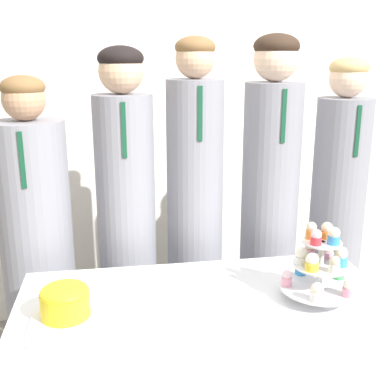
% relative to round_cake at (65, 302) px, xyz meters
% --- Properties ---
extents(wall_back, '(9.00, 0.06, 2.70)m').
position_rel_round_cake_xyz_m(wall_back, '(0.46, 1.38, 0.54)').
color(wall_back, silver).
rests_on(wall_back, ground_plane).
extents(round_cake, '(0.22, 0.22, 0.12)m').
position_rel_round_cake_xyz_m(round_cake, '(0.00, 0.00, 0.00)').
color(round_cake, white).
rests_on(round_cake, table).
extents(cake_knife, '(0.30, 0.05, 0.01)m').
position_rel_round_cake_xyz_m(cake_knife, '(0.00, -0.14, -0.06)').
color(cake_knife, silver).
rests_on(cake_knife, table).
extents(cupcake_stand, '(0.27, 0.27, 0.27)m').
position_rel_round_cake_xyz_m(cupcake_stand, '(0.84, -0.00, 0.07)').
color(cupcake_stand, silver).
rests_on(cupcake_stand, table).
extents(student_0, '(0.31, 0.31, 1.48)m').
position_rel_round_cake_xyz_m(student_0, '(-0.18, 0.62, -0.11)').
color(student_0, gray).
rests_on(student_0, ground_plane).
extents(student_1, '(0.25, 0.26, 1.60)m').
position_rel_round_cake_xyz_m(student_1, '(0.21, 0.62, -0.03)').
color(student_1, gray).
rests_on(student_1, ground_plane).
extents(student_2, '(0.25, 0.25, 1.63)m').
position_rel_round_cake_xyz_m(student_2, '(0.52, 0.62, -0.02)').
color(student_2, gray).
rests_on(student_2, ground_plane).
extents(student_3, '(0.26, 0.26, 1.65)m').
position_rel_round_cake_xyz_m(student_3, '(0.86, 0.62, 0.00)').
color(student_3, gray).
rests_on(student_3, ground_plane).
extents(student_4, '(0.25, 0.26, 1.55)m').
position_rel_round_cake_xyz_m(student_4, '(1.20, 0.62, -0.06)').
color(student_4, gray).
rests_on(student_4, ground_plane).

